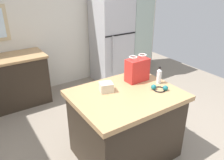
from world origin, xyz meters
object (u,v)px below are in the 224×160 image
object	(u,v)px
refrigerator	(111,41)
bottle	(159,76)
shopping_bag	(137,70)
small_box	(106,87)
ear_defenders	(159,88)
tall_cabinet	(135,27)
kitchen_island	(125,124)

from	to	relation	value
refrigerator	bottle	xyz separation A→B (m)	(-0.65, -2.05, 0.12)
shopping_bag	small_box	distance (m)	0.50
shopping_bag	ear_defenders	size ratio (longest dim) A/B	1.59
refrigerator	tall_cabinet	bearing A→B (deg)	0.03
ear_defenders	small_box	bearing A→B (deg)	149.77
refrigerator	bottle	bearing A→B (deg)	-107.50
refrigerator	small_box	xyz separation A→B (m)	(-1.31, -1.88, 0.08)
tall_cabinet	refrigerator	bearing A→B (deg)	-179.97
refrigerator	shopping_bag	bearing A→B (deg)	-114.08
kitchen_island	ear_defenders	xyz separation A→B (m)	(0.37, -0.15, 0.46)
shopping_bag	bottle	size ratio (longest dim) A/B	1.50
kitchen_island	refrigerator	xyz separation A→B (m)	(1.14, 2.04, 0.41)
shopping_bag	kitchen_island	bearing A→B (deg)	-147.36
refrigerator	bottle	world-z (taller)	refrigerator
tall_cabinet	bottle	distance (m)	2.42
small_box	bottle	world-z (taller)	bottle
kitchen_island	tall_cabinet	bearing A→B (deg)	49.20
tall_cabinet	shopping_bag	world-z (taller)	tall_cabinet
refrigerator	ear_defenders	xyz separation A→B (m)	(-0.77, -2.19, 0.04)
kitchen_island	small_box	xyz separation A→B (m)	(-0.17, 0.16, 0.49)
bottle	kitchen_island	bearing A→B (deg)	178.56
refrigerator	tall_cabinet	world-z (taller)	tall_cabinet
tall_cabinet	small_box	bearing A→B (deg)	-135.84
tall_cabinet	ear_defenders	world-z (taller)	tall_cabinet
tall_cabinet	kitchen_island	bearing A→B (deg)	-130.80
ear_defenders	bottle	bearing A→B (deg)	49.36
refrigerator	kitchen_island	bearing A→B (deg)	-119.16
kitchen_island	tall_cabinet	world-z (taller)	tall_cabinet
tall_cabinet	shopping_bag	distance (m)	2.34
small_box	refrigerator	bearing A→B (deg)	55.09
tall_cabinet	ear_defenders	bearing A→B (deg)	-122.37
bottle	ear_defenders	distance (m)	0.20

